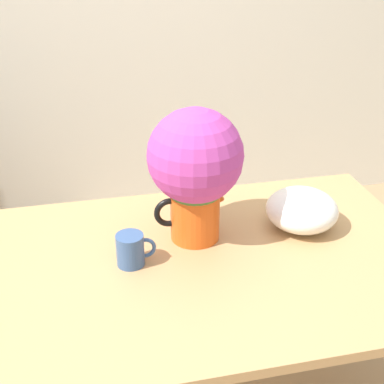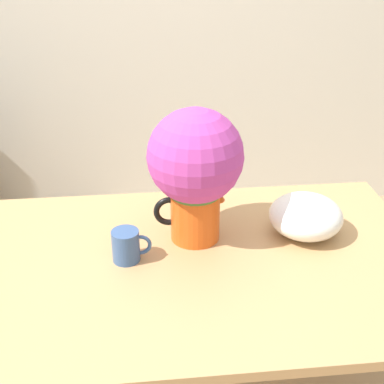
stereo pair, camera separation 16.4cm
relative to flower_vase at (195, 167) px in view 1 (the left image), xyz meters
name	(u,v)px [view 1 (the left image)]	position (x,y,z in m)	size (l,w,h in m)	color
table	(198,285)	(-0.02, -0.13, -0.34)	(1.45, 0.91, 0.76)	tan
flower_vase	(195,167)	(0.00, 0.00, 0.00)	(0.29, 0.29, 0.43)	#E05619
coffee_mug	(131,250)	(-0.22, -0.10, -0.20)	(0.12, 0.08, 0.10)	#385689
white_bowl	(302,210)	(0.35, -0.02, -0.18)	(0.24, 0.24, 0.13)	white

